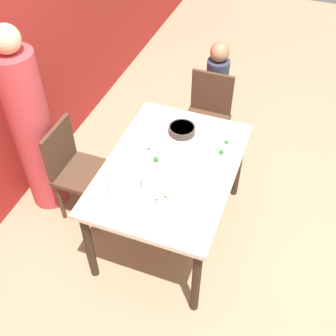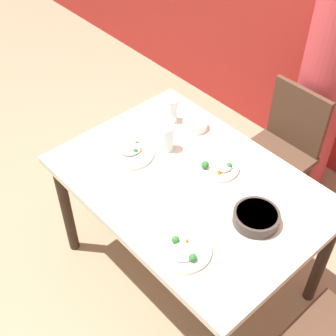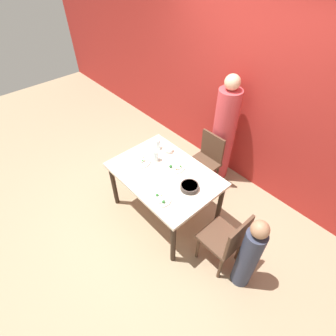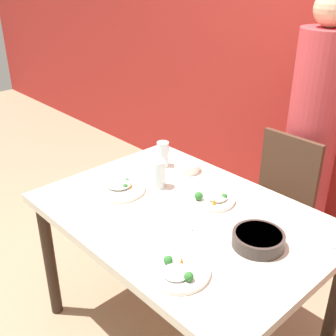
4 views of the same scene
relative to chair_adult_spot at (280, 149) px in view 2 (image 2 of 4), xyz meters
name	(u,v)px [view 2 (image 2 of 4)]	position (x,y,z in m)	size (l,w,h in m)	color
ground_plane	(186,270)	(0.02, -0.79, -0.47)	(10.00, 10.00, 0.00)	#998466
dining_table	(190,194)	(0.02, -0.79, 0.19)	(1.29, 0.91, 0.75)	beige
chair_adult_spot	(280,149)	(0.00, 0.00, 0.00)	(0.40, 0.40, 0.85)	#4C3323
person_adult	(323,89)	(0.00, 0.33, 0.29)	(0.31, 0.31, 1.62)	#C63D42
bowl_curry	(256,217)	(0.39, -0.75, 0.31)	(0.21, 0.21, 0.06)	#3D332D
plate_rice_adult	(129,151)	(-0.33, -0.88, 0.29)	(0.26, 0.26, 0.05)	white
plate_rice_child	(183,250)	(0.30, -1.09, 0.29)	(0.24, 0.24, 0.05)	white
plate_noodles	(218,166)	(0.05, -0.63, 0.29)	(0.22, 0.22, 0.06)	white
bowl_rice_small	(195,124)	(-0.25, -0.49, 0.30)	(0.13, 0.13, 0.05)	white
glass_water_tall	(172,110)	(-0.39, -0.54, 0.35)	(0.06, 0.06, 0.14)	silver
glass_water_short	(167,138)	(-0.23, -0.71, 0.35)	(0.07, 0.07, 0.14)	silver
napkin_folded	(316,211)	(0.54, -0.50, 0.28)	(0.14, 0.14, 0.01)	white
fork_steel	(148,115)	(-0.51, -0.61, 0.28)	(0.17, 0.09, 0.01)	silver
spoon_steel	(187,192)	(0.06, -0.85, 0.28)	(0.18, 0.04, 0.01)	silver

